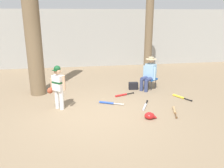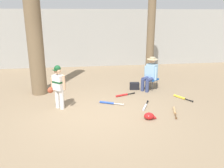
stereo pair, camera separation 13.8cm
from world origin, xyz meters
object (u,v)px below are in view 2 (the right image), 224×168
folding_stool (151,80)px  bat_red_barrel (123,95)px  bat_aluminum_silver (145,106)px  bat_yellow_trainer (181,97)px  batting_helmet_red (149,116)px  tree_near_player (33,23)px  tree_behind_spectator (151,26)px  handbag_beside_stool (134,86)px  seated_spectator (150,73)px  bat_wood_tan (175,111)px  young_ballplayer (58,84)px  bat_blue_youth (109,103)px

folding_stool → bat_red_barrel: folding_stool is taller
bat_aluminum_silver → bat_yellow_trainer: same height
folding_stool → batting_helmet_red: 2.64m
tree_near_player → bat_aluminum_silver: size_ratio=8.29×
tree_behind_spectator → batting_helmet_red: 5.10m
tree_near_player → handbag_beside_stool: 4.10m
bat_yellow_trainer → batting_helmet_red: (-1.51, -1.38, 0.05)m
tree_behind_spectator → tree_near_player: bearing=-157.5°
seated_spectator → bat_wood_tan: bearing=-87.3°
tree_behind_spectator → seated_spectator: 2.60m
handbag_beside_stool → bat_red_barrel: bearing=-130.1°
young_ballplayer → handbag_beside_stool: (2.62, 1.45, -0.61)m
batting_helmet_red → tree_behind_spectator: bearing=73.4°
bat_yellow_trainer → folding_stool: bearing=121.6°
bat_yellow_trainer → batting_helmet_red: batting_helmet_red is taller
handbag_beside_stool → bat_wood_tan: size_ratio=0.46×
tree_behind_spectator → bat_yellow_trainer: tree_behind_spectator is taller
bat_wood_tan → bat_blue_youth: 2.00m
bat_yellow_trainer → bat_red_barrel: bearing=164.8°
tree_near_player → seated_spectator: bearing=-2.0°
seated_spectator → handbag_beside_stool: (-0.55, 0.10, -0.51)m
folding_stool → bat_blue_youth: folding_stool is taller
tree_near_player → young_ballplayer: tree_near_player is taller
seated_spectator → bat_yellow_trainer: 1.43m
young_ballplayer → batting_helmet_red: size_ratio=4.03×
tree_behind_spectator → bat_wood_tan: 4.68m
seated_spectator → bat_yellow_trainer: bearing=-54.1°
tree_near_player → bat_blue_youth: size_ratio=7.89×
tree_near_player → seated_spectator: 4.34m
bat_wood_tan → tree_near_player: bearing=150.9°
seated_spectator → bat_yellow_trainer: (0.76, -1.05, -0.61)m
bat_wood_tan → folding_stool: bearing=90.6°
young_ballplayer → batting_helmet_red: 2.73m
handbag_beside_stool → bat_aluminum_silver: bearing=-92.8°
tree_near_player → folding_stool: bearing=-1.1°
seated_spectator → bat_aluminum_silver: bearing=-111.0°
folding_stool → bat_yellow_trainer: (0.68, -1.11, -0.33)m
folding_stool → seated_spectator: bearing=-141.8°
tree_near_player → folding_stool: tree_near_player is taller
bat_wood_tan → tree_behind_spectator: bearing=83.4°
bat_blue_youth → batting_helmet_red: batting_helmet_red is taller
seated_spectator → bat_blue_youth: seated_spectator is taller
batting_helmet_red → bat_wood_tan: bearing=20.3°
tree_behind_spectator → bat_yellow_trainer: bearing=-86.6°
bat_red_barrel → batting_helmet_red: batting_helmet_red is taller
young_ballplayer → handbag_beside_stool: young_ballplayer is taller
seated_spectator → bat_blue_youth: 2.15m
tree_near_player → seated_spectator: size_ratio=4.78×
bat_red_barrel → folding_stool: bearing=27.4°
bat_red_barrel → bat_blue_youth: same height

